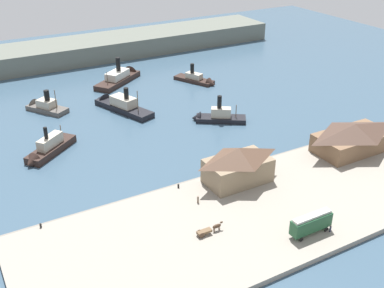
# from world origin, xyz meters

# --- Properties ---
(ground_plane) EXTENTS (320.00, 320.00, 0.00)m
(ground_plane) POSITION_xyz_m (0.00, 0.00, 0.00)
(ground_plane) COLOR #385166
(quay_promenade) EXTENTS (110.00, 36.00, 1.20)m
(quay_promenade) POSITION_xyz_m (0.00, -22.00, 0.60)
(quay_promenade) COLOR gray
(quay_promenade) RESTS_ON ground
(seawall_edge) EXTENTS (110.00, 0.80, 1.00)m
(seawall_edge) POSITION_xyz_m (0.00, -3.60, 0.50)
(seawall_edge) COLOR slate
(seawall_edge) RESTS_ON ground
(ferry_shed_east_terminal) EXTENTS (15.70, 9.36, 9.09)m
(ferry_shed_east_terminal) POSITION_xyz_m (0.16, -9.66, 5.81)
(ferry_shed_east_terminal) COLOR #847056
(ferry_shed_east_terminal) RESTS_ON quay_promenade
(ferry_shed_customs_shed) EXTENTS (21.20, 11.46, 7.73)m
(ferry_shed_customs_shed) POSITION_xyz_m (36.32, -11.42, 5.13)
(ferry_shed_customs_shed) COLOR brown
(ferry_shed_customs_shed) RESTS_ON quay_promenade
(street_tram) EXTENTS (9.37, 2.47, 4.50)m
(street_tram) POSITION_xyz_m (1.70, -33.63, 3.81)
(street_tram) COLOR #1E4C2D
(street_tram) RESTS_ON quay_promenade
(horse_cart) EXTENTS (5.94, 1.32, 1.87)m
(horse_cart) POSITION_xyz_m (-16.20, -23.59, 2.13)
(horse_cart) COLOR brown
(horse_cart) RESTS_ON quay_promenade
(pedestrian_near_cart) EXTENTS (0.38, 0.38, 1.55)m
(pedestrian_near_cart) POSITION_xyz_m (5.68, -35.25, 1.91)
(pedestrian_near_cart) COLOR #33384C
(pedestrian_near_cart) RESTS_ON quay_promenade
(pedestrian_by_tram) EXTENTS (0.44, 0.44, 1.77)m
(pedestrian_by_tram) POSITION_xyz_m (-12.69, -12.95, 2.01)
(pedestrian_by_tram) COLOR #6B5B4C
(pedestrian_by_tram) RESTS_ON quay_promenade
(mooring_post_east) EXTENTS (0.44, 0.44, 0.90)m
(mooring_post_east) POSITION_xyz_m (-13.59, -5.23, 1.65)
(mooring_post_east) COLOR black
(mooring_post_east) RESTS_ON quay_promenade
(mooring_post_west) EXTENTS (0.44, 0.44, 0.90)m
(mooring_post_west) POSITION_xyz_m (13.26, -5.57, 1.65)
(mooring_post_west) COLOR black
(mooring_post_west) RESTS_ON quay_promenade
(mooring_post_center_east) EXTENTS (0.44, 0.44, 0.90)m
(mooring_post_center_east) POSITION_xyz_m (-45.64, -4.82, 1.65)
(mooring_post_center_east) COLOR black
(mooring_post_center_east) RESTS_ON quay_promenade
(ferry_near_quay) EXTENTS (13.68, 25.50, 10.36)m
(ferry_near_quay) POSITION_xyz_m (-7.36, 49.20, 1.65)
(ferry_near_quay) COLOR black
(ferry_near_quay) RESTS_ON ground
(ferry_approaching_west) EXTENTS (12.73, 15.57, 9.73)m
(ferry_approaching_west) POSITION_xyz_m (-29.47, 60.30, 1.46)
(ferry_approaching_west) COLOR #514C47
(ferry_approaching_west) RESTS_ON ground
(ferry_mid_harbor) EXTENTS (16.68, 13.22, 9.93)m
(ferry_mid_harbor) POSITION_xyz_m (15.48, 25.29, 1.44)
(ferry_mid_harbor) COLOR black
(ferry_mid_harbor) RESTS_ON ground
(ferry_departing_north) EXTENTS (11.76, 17.72, 8.48)m
(ferry_departing_north) POSITION_xyz_m (28.71, 58.49, 1.17)
(ferry_departing_north) COLOR black
(ferry_departing_north) RESTS_ON ground
(ferry_outer_harbor) EXTENTS (23.45, 19.43, 11.69)m
(ferry_outer_harbor) POSITION_xyz_m (4.02, 74.94, 1.67)
(ferry_outer_harbor) COLOR black
(ferry_outer_harbor) RESTS_ON ground
(ferry_approaching_east) EXTENTS (17.11, 14.95, 9.28)m
(ferry_approaching_east) POSITION_xyz_m (-36.08, 28.35, 1.62)
(ferry_approaching_east) COLOR black
(ferry_approaching_east) RESTS_ON ground
(far_headland) EXTENTS (180.00, 24.00, 8.00)m
(far_headland) POSITION_xyz_m (0.00, 110.00, 4.00)
(far_headland) COLOR #60665B
(far_headland) RESTS_ON ground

